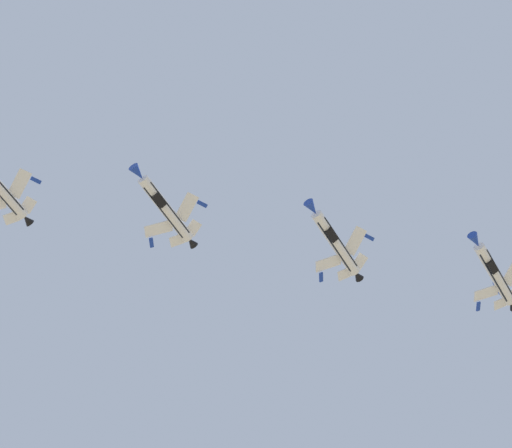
# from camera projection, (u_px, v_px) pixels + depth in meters

# --- Properties ---
(fighter_jet_left_wing) EXTENTS (9.91, 15.95, 5.00)m
(fighter_jet_left_wing) POSITION_uv_depth(u_px,v_px,m) (165.00, 208.00, 135.83)
(fighter_jet_left_wing) COLOR white
(fighter_jet_right_wing) EXTENTS (9.68, 15.95, 5.19)m
(fighter_jet_right_wing) POSITION_uv_depth(u_px,v_px,m) (335.00, 242.00, 136.70)
(fighter_jet_right_wing) COLOR white
(fighter_jet_left_outer) EXTENTS (9.92, 15.95, 4.98)m
(fighter_jet_left_outer) POSITION_uv_depth(u_px,v_px,m) (494.00, 273.00, 139.89)
(fighter_jet_left_outer) COLOR white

